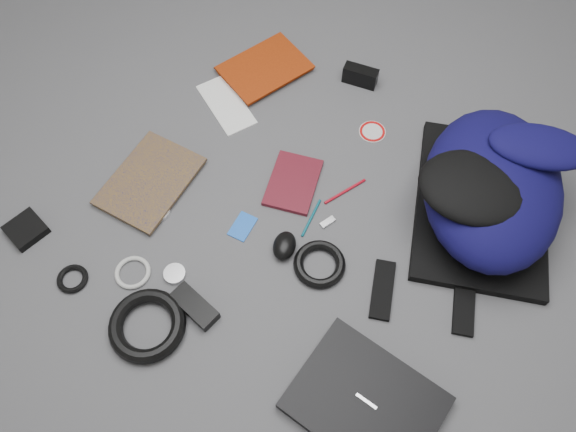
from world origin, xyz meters
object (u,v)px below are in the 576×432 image
Objects in this scene: backpack at (492,187)px; compact_camera at (360,76)px; dvd_case at (293,183)px; pouch at (26,230)px; laptop at (365,403)px; comic_book at (121,167)px; textbook_red at (247,50)px; power_brick at (195,306)px; mouse at (284,246)px.

backpack is 0.54m from compact_camera.
dvd_case is at bearing -177.64° from backpack.
dvd_case is 0.71m from pouch.
comic_book is (-0.88, 0.14, -0.01)m from laptop.
compact_camera is (-0.05, 0.41, 0.02)m from dvd_case.
comic_book is at bearing -169.81° from dvd_case.
laptop reaches higher than textbook_red.
laptop reaches higher than comic_book.
backpack is at bearing 62.87° from power_brick.
dvd_case is (-0.47, 0.38, -0.01)m from laptop.
compact_camera reaches higher than mouse.
dvd_case is at bearing 47.50° from pouch.
comic_book is 0.75m from compact_camera.
compact_camera is 0.61m from mouse.
backpack is at bearing 91.83° from laptop.
laptop is at bearing -58.75° from dvd_case.
backpack is 6.51× the size of mouse.
textbook_red reaches higher than comic_book.
compact_camera is 0.85m from power_brick.
comic_book is at bearing 77.35° from pouch.
power_brick reaches higher than dvd_case.
textbook_red is at bearing -177.80° from compact_camera.
textbook_red is 0.85m from power_brick.
pouch is at bearing -77.75° from textbook_red.
dvd_case is at bearing -20.13° from textbook_red.
comic_book is 0.48m from dvd_case.
backpack is 0.54m from mouse.
laptop is 1.77× the size of dvd_case.
laptop is at bearing 12.73° from power_brick.
laptop is 3.87× the size of mouse.
laptop is 0.96m from pouch.
backpack is 0.61m from laptop.
textbook_red is at bearing 149.99° from backpack.
comic_book is 2.19× the size of power_brick.
compact_camera is at bearing 54.03° from comic_book.
compact_camera is at bearing 81.87° from mouse.
mouse reaches higher than power_brick.
mouse is 0.27m from power_brick.
comic_book is 0.47m from power_brick.
compact_camera reaches higher than dvd_case.
power_brick reaches higher than pouch.
mouse reaches higher than comic_book.
power_brick is (0.43, -0.19, 0.00)m from comic_book.
backpack reaches higher than pouch.
comic_book is at bearing 171.05° from laptop.
backpack reaches higher than power_brick.
textbook_red is 2.81× the size of pouch.
laptop is 3.06× the size of compact_camera.
power_brick is at bearing -100.32° from compact_camera.
textbook_red is (-0.86, 0.69, -0.00)m from laptop.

